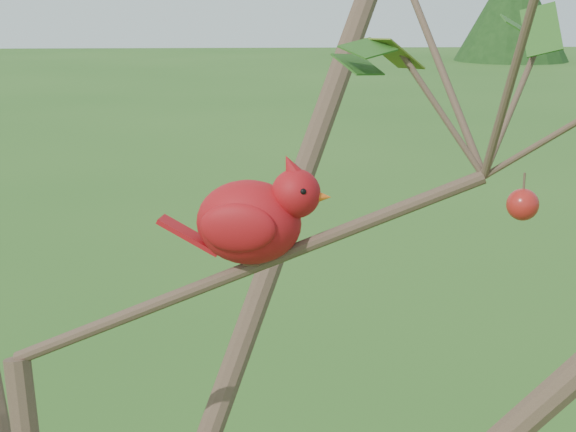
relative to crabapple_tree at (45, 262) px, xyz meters
name	(u,v)px	position (x,y,z in m)	size (l,w,h in m)	color
crabapple_tree	(45,262)	(0.00, 0.00, 0.00)	(2.35, 2.05, 2.95)	#3F2E22
cardinal	(255,218)	(0.24, 0.10, 0.02)	(0.22, 0.13, 0.16)	#AD0E1C
distant_trees	(306,20)	(2.19, 26.07, -0.49)	(37.17, 16.08, 3.88)	#3F2E22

